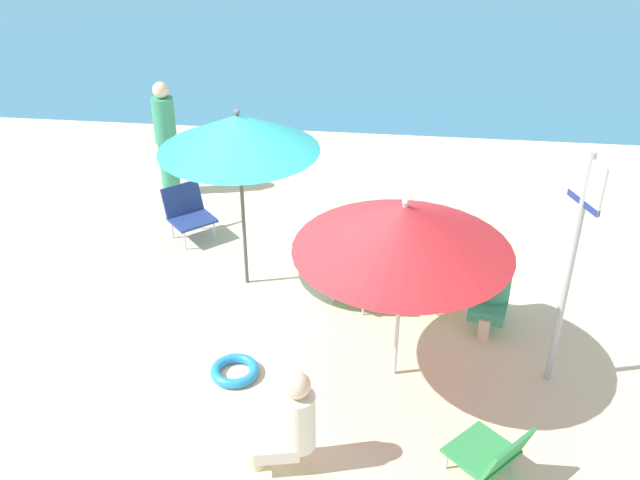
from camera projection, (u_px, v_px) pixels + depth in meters
The scene contains 13 objects.
ground_plane at pixel (263, 325), 7.43m from camera, with size 40.00×40.00×0.00m, color beige.
sea_water at pixel (358, 19), 18.94m from camera, with size 40.00×16.00×0.01m, color teal.
umbrella_teal at pixel (238, 133), 7.22m from camera, with size 1.66×1.66×2.04m.
umbrella_red at pixel (404, 228), 6.00m from camera, with size 1.89×1.89×1.84m.
beach_chair_a at pixel (430, 269), 7.69m from camera, with size 0.66×0.68×0.67m.
beach_chair_b at pixel (492, 453), 5.58m from camera, with size 0.71×0.71×0.52m.
beach_chair_c at pixel (368, 281), 7.63m from camera, with size 0.76×0.75×0.60m.
beach_chair_d at pixel (188, 211), 8.87m from camera, with size 0.72×0.72×0.64m.
person_a at pixel (492, 286), 7.26m from camera, with size 0.44×0.57×0.90m.
person_b at pixel (291, 422), 5.60m from camera, with size 0.53×0.36×0.93m.
person_c at pixel (166, 138), 9.69m from camera, with size 0.29×0.29×1.59m.
warning_sign at pixel (575, 243), 5.99m from camera, with size 0.18×0.40×2.28m.
swim_ring at pixel (235, 371), 6.74m from camera, with size 0.46×0.46×0.09m, color #238CD8.
Camera 1 is at (1.29, -5.86, 4.50)m, focal length 40.42 mm.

